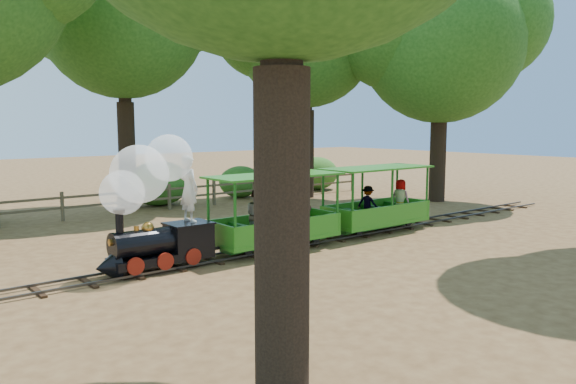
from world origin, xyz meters
TOP-DOWN VIEW (x-y plane):
  - ground at (0.00, 0.00)m, footprint 90.00×90.00m
  - track at (0.00, 0.00)m, footprint 22.00×1.00m
  - locomotive at (-5.50, 0.07)m, footprint 2.73×1.28m
  - carriage_front at (-2.04, -0.01)m, footprint 3.64×1.49m
  - carriage_rear at (1.91, -0.04)m, footprint 3.64×1.49m
  - oak_nc at (-2.03, 9.59)m, footprint 7.98×7.03m
  - oak_ne at (5.47, 7.58)m, footprint 7.61×6.69m
  - oak_e at (8.97, 3.09)m, footprint 8.48×7.46m
  - fence at (0.00, 8.00)m, footprint 18.10×0.10m
  - shrub_mid_w at (-0.78, 9.30)m, footprint 2.61×2.01m
  - shrub_mid_e at (3.18, 9.30)m, footprint 2.04×1.57m
  - shrub_east at (7.76, 9.30)m, footprint 2.37×1.82m

SIDE VIEW (x-z plane):
  - ground at x=0.00m, z-range 0.00..0.00m
  - track at x=0.00m, z-range 0.02..0.12m
  - fence at x=0.00m, z-range 0.08..1.08m
  - shrub_mid_e at x=3.18m, z-range 0.00..1.41m
  - carriage_rear at x=1.91m, z-range -0.16..1.73m
  - carriage_front at x=-2.04m, z-range -0.13..1.76m
  - shrub_east at x=7.76m, z-range 0.00..1.64m
  - shrub_mid_w at x=-0.78m, z-range 0.00..1.81m
  - locomotive at x=-5.50m, z-range 0.19..3.32m
  - oak_e at x=8.97m, z-range 2.00..12.08m
  - oak_ne at x=5.47m, z-range 2.29..12.35m
  - oak_nc at x=-2.03m, z-range 2.44..13.06m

